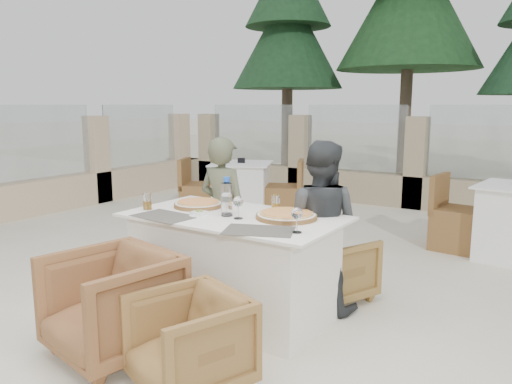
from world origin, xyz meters
The scene contains 25 objects.
ground centered at (0.00, 0.00, 0.00)m, with size 80.00×80.00×0.00m, color silver.
sand_patch centered at (0.00, 14.00, 0.01)m, with size 30.00×16.00×0.01m, color beige.
perimeter_wall_far centered at (0.00, 4.80, 0.80)m, with size 10.00×0.34×1.60m, color tan, non-canonical shape.
perimeter_wall_left centered at (-4.50, 1.50, 0.80)m, with size 0.34×7.00×1.60m, color beige, non-canonical shape.
pine_far_left centered at (-3.50, 7.00, 2.75)m, with size 2.42×2.42×5.50m, color #1A3E21.
pine_mid_left centered at (-1.00, 7.50, 3.25)m, with size 2.86×2.86×6.50m, color #1E4721.
dining_table centered at (-0.04, 0.05, 0.39)m, with size 1.60×0.90×0.77m, color white, non-canonical shape.
placemat_near_left centered at (-0.44, -0.25, 0.77)m, with size 0.45×0.30×0.00m, color #5A554D.
placemat_near_right centered at (0.36, -0.24, 0.77)m, with size 0.45×0.30×0.00m, color #555049.
pizza_left centered at (-0.46, 0.15, 0.80)m, with size 0.39×0.39×0.05m, color #E4591F.
pizza_right centered at (0.34, 0.17, 0.80)m, with size 0.44×0.44×0.06m, color #D55F1D.
water_bottle centered at (-0.07, 0.01, 0.91)m, with size 0.08×0.08×0.29m, color silver.
wine_glass_centre centered at (-0.12, 0.08, 0.86)m, with size 0.08×0.08×0.18m, color silver, non-canonical shape.
wine_glass_near centered at (0.05, -0.02, 0.86)m, with size 0.08×0.08×0.18m, color white, non-canonical shape.
wine_glass_corner centered at (0.59, -0.15, 0.86)m, with size 0.08×0.08×0.18m, color white, non-canonical shape.
beer_glass_left centered at (-0.73, -0.14, 0.84)m, with size 0.07×0.07×0.13m, color #C3821B.
beer_glass_right centered at (0.15, 0.33, 0.83)m, with size 0.06×0.06×0.13m, color orange.
olive_dish centered at (-0.24, -0.10, 0.79)m, with size 0.11×0.11×0.04m, color white, non-canonical shape.
armchair_far_left centered at (-0.42, 0.57, 0.33)m, with size 0.70×0.72×0.66m, color #9C6738.
armchair_far_right centered at (0.46, 0.74, 0.27)m, with size 0.57×0.59×0.53m, color olive.
armchair_near_left centered at (-0.33, -0.87, 0.33)m, with size 0.71×0.73×0.67m, color brown.
armchair_near_right centered at (0.33, -0.91, 0.27)m, with size 0.58×0.60×0.54m, color olive.
diner_left centered at (-0.47, 0.50, 0.66)m, with size 0.48×0.31×1.31m, color #565A42.
diner_right centered at (0.44, 0.50, 0.66)m, with size 0.64×0.50×1.32m, color #393C3E.
bg_table_a centered at (-1.90, 2.85, 0.39)m, with size 1.64×0.82×0.77m, color white, non-canonical shape.
Camera 1 is at (2.05, -2.88, 1.58)m, focal length 35.00 mm.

